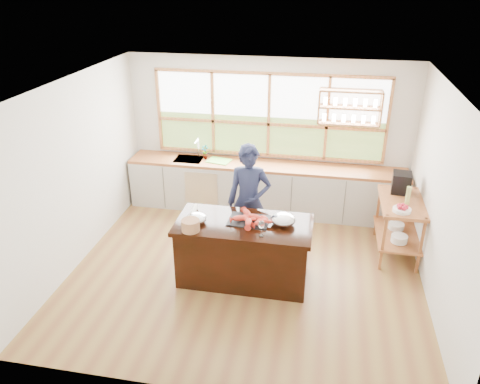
% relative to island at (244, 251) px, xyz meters
% --- Properties ---
extents(ground_plane, '(5.00, 5.00, 0.00)m').
position_rel_island_xyz_m(ground_plane, '(0.00, 0.20, -0.45)').
color(ground_plane, olive).
extents(room_shell, '(5.02, 4.52, 2.71)m').
position_rel_island_xyz_m(room_shell, '(0.02, 0.71, 1.30)').
color(room_shell, beige).
rests_on(room_shell, ground_plane).
extents(back_counter, '(4.90, 0.63, 0.90)m').
position_rel_island_xyz_m(back_counter, '(-0.02, 2.14, 0.00)').
color(back_counter, '#BAB6B0').
rests_on(back_counter, ground_plane).
extents(right_shelf_unit, '(0.62, 1.10, 0.90)m').
position_rel_island_xyz_m(right_shelf_unit, '(2.19, 1.09, 0.15)').
color(right_shelf_unit, '#A1582D').
rests_on(right_shelf_unit, ground_plane).
extents(island, '(1.85, 0.90, 0.90)m').
position_rel_island_xyz_m(island, '(0.00, 0.00, 0.00)').
color(island, black).
rests_on(island, ground_plane).
extents(cook, '(0.68, 0.47, 1.77)m').
position_rel_island_xyz_m(cook, '(-0.04, 0.67, 0.43)').
color(cook, '#1A1F3A').
rests_on(cook, ground_plane).
extents(potted_plant, '(0.16, 0.13, 0.27)m').
position_rel_island_xyz_m(potted_plant, '(-1.11, 2.20, 0.58)').
color(potted_plant, slate).
rests_on(potted_plant, back_counter).
extents(cutting_board, '(0.46, 0.38, 0.01)m').
position_rel_island_xyz_m(cutting_board, '(-0.84, 2.14, 0.45)').
color(cutting_board, '#65BC41').
rests_on(cutting_board, back_counter).
extents(espresso_machine, '(0.31, 0.32, 0.31)m').
position_rel_island_xyz_m(espresso_machine, '(2.19, 1.41, 0.60)').
color(espresso_machine, black).
rests_on(espresso_machine, right_shelf_unit).
extents(wine_bottle, '(0.08, 0.08, 0.28)m').
position_rel_island_xyz_m(wine_bottle, '(2.24, 1.00, 0.58)').
color(wine_bottle, '#A4B45B').
rests_on(wine_bottle, right_shelf_unit).
extents(fruit_bowl, '(0.26, 0.26, 0.11)m').
position_rel_island_xyz_m(fruit_bowl, '(2.14, 0.75, 0.49)').
color(fruit_bowl, white).
rests_on(fruit_bowl, right_shelf_unit).
extents(slate_board, '(0.57, 0.42, 0.02)m').
position_rel_island_xyz_m(slate_board, '(0.06, 0.07, 0.45)').
color(slate_board, black).
rests_on(slate_board, island).
extents(lobster_pile, '(0.52, 0.48, 0.08)m').
position_rel_island_xyz_m(lobster_pile, '(0.08, 0.04, 0.50)').
color(lobster_pile, red).
rests_on(lobster_pile, slate_board).
extents(mixing_bowl_left, '(0.28, 0.28, 0.14)m').
position_rel_island_xyz_m(mixing_bowl_left, '(-0.64, -0.09, 0.51)').
color(mixing_bowl_left, silver).
rests_on(mixing_bowl_left, island).
extents(mixing_bowl_right, '(0.33, 0.33, 0.16)m').
position_rel_island_xyz_m(mixing_bowl_right, '(0.52, 0.07, 0.52)').
color(mixing_bowl_right, silver).
rests_on(mixing_bowl_right, island).
extents(wine_glass, '(0.08, 0.08, 0.22)m').
position_rel_island_xyz_m(wine_glass, '(0.28, -0.29, 0.61)').
color(wine_glass, white).
rests_on(wine_glass, island).
extents(wicker_basket, '(0.24, 0.24, 0.16)m').
position_rel_island_xyz_m(wicker_basket, '(-0.65, -0.32, 0.52)').
color(wicker_basket, '#A06F48').
rests_on(wicker_basket, island).
extents(parchment_roll, '(0.11, 0.31, 0.08)m').
position_rel_island_xyz_m(parchment_roll, '(-0.74, 0.14, 0.49)').
color(parchment_roll, silver).
rests_on(parchment_roll, island).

